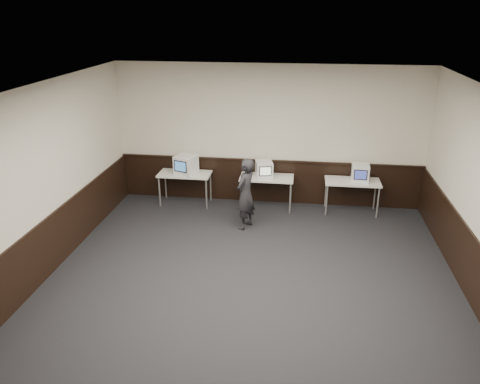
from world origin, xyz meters
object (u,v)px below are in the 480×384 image
emac_center (264,169)px  desk_right (352,184)px  desk_left (185,176)px  person (245,194)px  desk_center (267,180)px  emac_left (186,165)px  emac_right (360,173)px

emac_center → desk_right: bearing=-13.2°
desk_left → person: size_ratio=0.80×
desk_left → emac_center: size_ratio=2.63×
desk_center → emac_left: size_ratio=2.11×
emac_center → person: bearing=-118.0°
desk_left → emac_right: emac_right is taller
desk_right → emac_right: 0.30m
desk_center → desk_right: size_ratio=1.00×
emac_left → emac_right: emac_left is taller
emac_right → person: 2.65m
desk_right → emac_center: bearing=-179.8°
emac_left → desk_left: bearing=174.0°
desk_right → emac_left: (-3.76, -0.02, 0.29)m
emac_right → person: (-2.40, -1.12, -0.19)m
emac_center → desk_left: bearing=166.5°
desk_left → emac_center: (1.84, -0.01, 0.25)m
desk_right → emac_center: 1.98m
desk_right → emac_center: (-1.96, -0.01, 0.25)m
desk_center → emac_right: bearing=0.5°
person → emac_left: bearing=-102.2°
emac_right → emac_center: bearing=-176.0°
emac_right → person: size_ratio=0.28×
desk_center → desk_right: 1.90m
emac_left → person: bearing=-16.8°
desk_center → person: 1.16m
desk_center → person: (-0.35, -1.10, 0.07)m
desk_right → emac_left: 3.77m
desk_center → emac_right: size_ratio=2.81×
desk_left → emac_left: (0.04, -0.02, 0.29)m
emac_center → desk_center: bearing=-8.6°
desk_center → emac_left: emac_left is taller
emac_left → emac_center: size_ratio=1.25×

